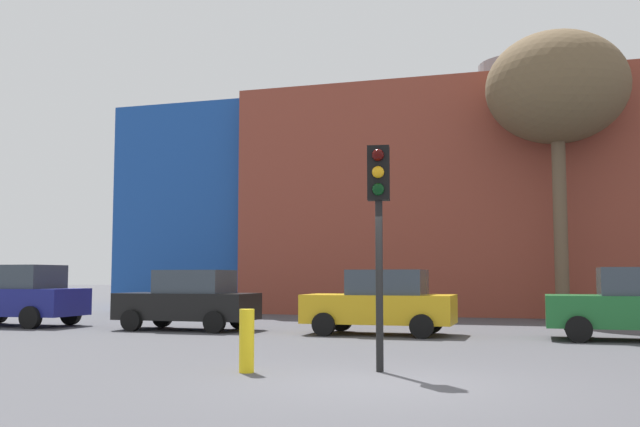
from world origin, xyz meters
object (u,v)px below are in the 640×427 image
(bollard_yellow_0, at_px, (247,341))
(parked_car_2, at_px, (381,302))
(bare_tree_0, at_px, (557,90))
(parked_car_0, at_px, (16,296))
(parked_car_1, at_px, (189,300))
(traffic_light_island, at_px, (379,204))
(parked_car_3, at_px, (636,304))

(bollard_yellow_0, bearing_deg, parked_car_2, 86.43)
(bare_tree_0, bearing_deg, parked_car_2, -123.31)
(parked_car_0, height_order, parked_car_2, parked_car_0)
(parked_car_1, height_order, bollard_yellow_0, parked_car_1)
(bare_tree_0, bearing_deg, parked_car_1, -145.10)
(traffic_light_island, relative_size, bare_tree_0, 0.37)
(parked_car_2, xyz_separation_m, bollard_yellow_0, (-0.50, -7.95, -0.34))
(parked_car_3, distance_m, bare_tree_0, 10.24)
(parked_car_2, distance_m, parked_car_3, 6.20)
(bollard_yellow_0, bearing_deg, parked_car_3, 49.86)
(parked_car_3, relative_size, bollard_yellow_0, 4.00)
(parked_car_0, height_order, bare_tree_0, bare_tree_0)
(parked_car_1, relative_size, traffic_light_island, 1.07)
(parked_car_0, height_order, parked_car_3, parked_car_0)
(parked_car_1, height_order, parked_car_2, parked_car_1)
(bare_tree_0, bearing_deg, traffic_light_island, -102.52)
(parked_car_0, height_order, parked_car_1, parked_car_0)
(parked_car_0, distance_m, bollard_yellow_0, 13.61)
(parked_car_3, relative_size, bare_tree_0, 0.40)
(parked_car_0, relative_size, bollard_yellow_0, 4.30)
(bare_tree_0, distance_m, bollard_yellow_0, 17.69)
(parked_car_0, bearing_deg, traffic_light_island, 150.92)
(parked_car_2, bearing_deg, parked_car_1, 0.00)
(parked_car_1, distance_m, bollard_yellow_0, 9.45)
(parked_car_2, height_order, parked_car_3, parked_car_3)
(bare_tree_0, bearing_deg, parked_car_3, -78.49)
(parked_car_2, relative_size, parked_car_3, 0.97)
(traffic_light_island, bearing_deg, parked_car_3, 138.34)
(parked_car_0, xyz_separation_m, traffic_light_island, (13.06, -7.26, 1.77))
(parked_car_0, relative_size, parked_car_2, 1.10)
(parked_car_1, relative_size, parked_car_3, 0.98)
(parked_car_2, bearing_deg, bare_tree_0, -123.31)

